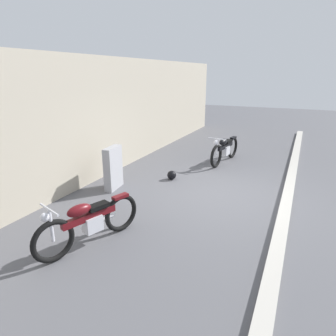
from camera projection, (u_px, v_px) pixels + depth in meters
ground_plane at (223, 195)px, 7.13m from camera, size 40.00×40.00×0.00m
building_wall at (99, 119)px, 8.07m from camera, size 18.00×0.30×3.26m
curb_strip at (286, 203)px, 6.54m from camera, size 18.00×0.24×0.12m
stone_marker at (113, 168)px, 7.39m from camera, size 0.67×0.27×1.08m
helmet at (172, 175)px, 8.14m from camera, size 0.25×0.25×0.25m
motorcycle_black at (225, 149)px, 9.60m from camera, size 2.07×0.59×0.93m
motorcycle_maroon at (89, 222)px, 4.95m from camera, size 1.95×0.84×0.91m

